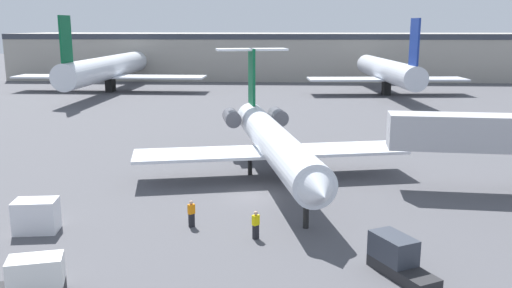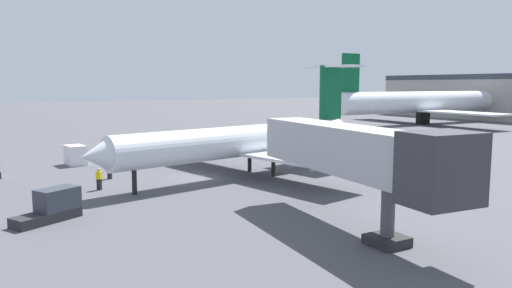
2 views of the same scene
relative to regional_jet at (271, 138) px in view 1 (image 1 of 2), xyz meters
The scene contains 10 objects.
ground_plane 5.97m from the regional_jet, 99.68° to the right, with size 400.00×400.00×0.10m, color #4C4C51.
regional_jet is the anchor object (origin of this frame).
ground_crew_marshaller 12.59m from the regional_jet, 112.06° to the right, with size 0.47×0.46×1.69m.
ground_crew_loader 13.42m from the regional_jet, 92.61° to the right, with size 0.47×0.46×1.69m.
baggage_tug_lead 23.33m from the regional_jet, 117.08° to the right, with size 4.23×2.47×1.90m.
baggage_tug_trailing 18.79m from the regional_jet, 69.08° to the right, with size 3.12×4.19×1.90m.
cargo_container_uld 18.89m from the regional_jet, 137.32° to the right, with size 2.68×1.96×1.98m.
terminal_building 87.93m from the regional_jet, 90.55° to the left, with size 120.75×23.21×10.39m.
parked_airliner_west_end 65.49m from the regional_jet, 118.75° to the left, with size 35.65×42.41×13.64m.
parked_airliner_west_mid 58.63m from the regional_jet, 70.71° to the left, with size 28.39×33.54×13.23m.
Camera 1 is at (1.74, -37.99, 12.13)m, focal length 38.20 mm.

